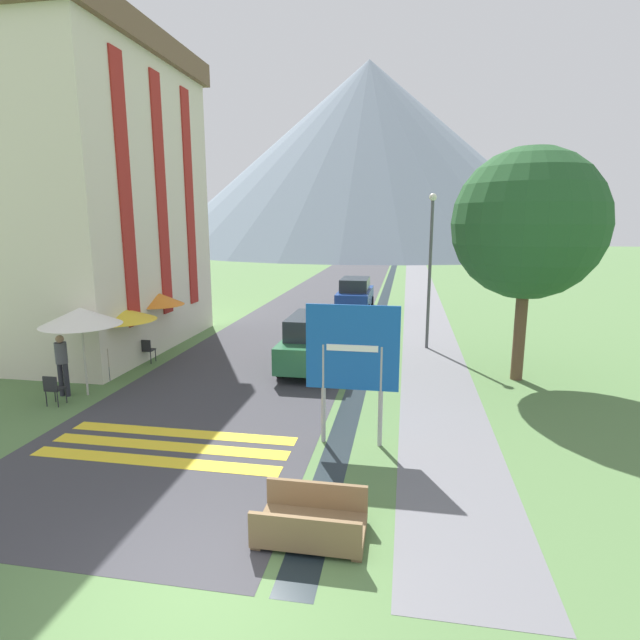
{
  "coord_description": "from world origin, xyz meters",
  "views": [
    {
      "loc": [
        2.55,
        -5.53,
        4.9
      ],
      "look_at": [
        -0.15,
        10.0,
        1.75
      ],
      "focal_mm": 28.0,
      "sensor_mm": 36.0,
      "label": 1
    }
  ],
  "objects": [
    {
      "name": "tree_by_path",
      "position": [
        6.07,
        10.35,
        4.79
      ],
      "size": [
        4.48,
        4.48,
        7.05
      ],
      "color": "brown",
      "rests_on": "ground_plane"
    },
    {
      "name": "crosswalk_marking",
      "position": [
        -2.5,
        4.0,
        0.01
      ],
      "size": [
        5.44,
        1.84,
        0.01
      ],
      "color": "yellow",
      "rests_on": "ground_plane"
    },
    {
      "name": "streetlamp",
      "position": [
        3.42,
        13.89,
        3.44
      ],
      "size": [
        0.28,
        0.28,
        5.89
      ],
      "color": "#515156",
      "rests_on": "ground_plane"
    },
    {
      "name": "person_standing_terrace",
      "position": [
        -6.91,
        6.53,
        1.04
      ],
      "size": [
        0.32,
        0.32,
        1.78
      ],
      "color": "#282833",
      "rests_on": "ground_plane"
    },
    {
      "name": "cafe_umbrella_middle_yellow",
      "position": [
        -6.7,
        9.14,
        1.91
      ],
      "size": [
        2.4,
        2.4,
        2.13
      ],
      "color": "#B7B2A8",
      "rests_on": "ground_plane"
    },
    {
      "name": "cafe_umbrella_front_white",
      "position": [
        -6.33,
        6.71,
        2.29
      ],
      "size": [
        2.18,
        2.18,
        2.54
      ],
      "color": "#B7B2A8",
      "rests_on": "ground_plane"
    },
    {
      "name": "ground_plane",
      "position": [
        0.0,
        20.0,
        0.0
      ],
      "size": [
        160.0,
        160.0,
        0.0
      ],
      "primitive_type": "plane",
      "color": "#517542"
    },
    {
      "name": "drainage_channel",
      "position": [
        1.2,
        30.0,
        0.0
      ],
      "size": [
        0.6,
        60.0,
        0.0
      ],
      "color": "black",
      "rests_on": "ground_plane"
    },
    {
      "name": "cafe_chair_nearest",
      "position": [
        -6.68,
        5.79,
        0.51
      ],
      "size": [
        0.4,
        0.4,
        0.85
      ],
      "rotation": [
        0.0,
        0.0,
        -0.3
      ],
      "color": "#232328",
      "rests_on": "ground_plane"
    },
    {
      "name": "parked_car_near",
      "position": [
        -0.4,
        10.57,
        0.91
      ],
      "size": [
        1.98,
        4.48,
        1.82
      ],
      "color": "#28663D",
      "rests_on": "ground_plane"
    },
    {
      "name": "road_sign",
      "position": [
        1.45,
        4.84,
        2.01
      ],
      "size": [
        2.03,
        0.11,
        3.15
      ],
      "color": "#9E9EA3",
      "rests_on": "ground_plane"
    },
    {
      "name": "cafe_chair_middle",
      "position": [
        -6.83,
        8.4,
        0.51
      ],
      "size": [
        0.4,
        0.4,
        0.85
      ],
      "rotation": [
        0.0,
        0.0,
        0.11
      ],
      "color": "#232328",
      "rests_on": "ground_plane"
    },
    {
      "name": "person_seated_near",
      "position": [
        -6.59,
        7.96,
        0.69
      ],
      "size": [
        0.32,
        0.32,
        1.25
      ],
      "color": "#282833",
      "rests_on": "ground_plane"
    },
    {
      "name": "road",
      "position": [
        -2.5,
        30.0,
        0.0
      ],
      "size": [
        6.4,
        60.0,
        0.01
      ],
      "color": "#38383D",
      "rests_on": "ground_plane"
    },
    {
      "name": "parked_car_far",
      "position": [
        -0.2,
        21.67,
        0.91
      ],
      "size": [
        1.82,
        4.4,
        1.82
      ],
      "color": "navy",
      "rests_on": "ground_plane"
    },
    {
      "name": "cafe_umbrella_rear_orange",
      "position": [
        -6.55,
        11.41,
        2.07
      ],
      "size": [
        2.02,
        2.02,
        2.32
      ],
      "color": "#B7B2A8",
      "rests_on": "ground_plane"
    },
    {
      "name": "cafe_chair_far_left",
      "position": [
        -6.29,
        10.04,
        0.51
      ],
      "size": [
        0.4,
        0.4,
        0.85
      ],
      "rotation": [
        0.0,
        0.0,
        0.06
      ],
      "color": "#232328",
      "rests_on": "ground_plane"
    },
    {
      "name": "footbridge",
      "position": [
        1.2,
        1.4,
        0.23
      ],
      "size": [
        1.7,
        1.1,
        0.65
      ],
      "color": "brown",
      "rests_on": "ground_plane"
    },
    {
      "name": "footpath",
      "position": [
        3.6,
        30.0,
        0.0
      ],
      "size": [
        2.2,
        60.0,
        0.01
      ],
      "color": "slate",
      "rests_on": "ground_plane"
    },
    {
      "name": "mountain_distant",
      "position": [
        -4.95,
        87.58,
        16.12
      ],
      "size": [
        74.86,
        74.86,
        32.23
      ],
      "color": "slate",
      "rests_on": "ground_plane"
    },
    {
      "name": "hotel_building",
      "position": [
        -9.4,
        12.0,
        6.19
      ],
      "size": [
        6.44,
        9.3,
        11.51
      ],
      "color": "beige",
      "rests_on": "ground_plane"
    }
  ]
}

